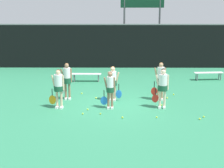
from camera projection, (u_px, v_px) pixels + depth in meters
The scene contains 23 objects.
ground_plane at pixel (112, 104), 14.00m from camera, with size 140.00×140.00×0.00m, color #2D7F56.
fence_windscreen at pixel (113, 46), 22.22m from camera, with size 60.00×0.08×3.12m.
scoreboard at pixel (142, 6), 23.47m from camera, with size 3.27×0.15×5.64m.
bench_courtside at pixel (86, 75), 18.19m from camera, with size 1.74×0.38×0.47m.
bench_far at pixel (209, 73), 18.58m from camera, with size 1.76×0.52×0.47m.
player_0 at pixel (58, 86), 13.16m from camera, with size 0.69×0.41×1.70m.
player_1 at pixel (110, 88), 13.15m from camera, with size 0.63×0.33×1.61m.
player_2 at pixel (163, 85), 13.15m from camera, with size 0.68×0.41×1.74m.
player_3 at pixel (67, 78), 14.48m from camera, with size 0.65×0.36×1.73m.
player_4 at pixel (113, 81), 14.29m from camera, with size 0.65×0.38×1.61m.
player_5 at pixel (160, 78), 14.34m from camera, with size 0.66×0.37×1.78m.
tennis_ball_0 at pixel (200, 119), 12.01m from camera, with size 0.07×0.07×0.07m, color #CCE033.
tennis_ball_1 at pixel (167, 98), 14.81m from camera, with size 0.07×0.07×0.07m, color #CCE033.
tennis_ball_2 at pixel (100, 114), 12.59m from camera, with size 0.06×0.06×0.06m, color #CCE033.
tennis_ball_3 at pixel (88, 109), 13.13m from camera, with size 0.07×0.07×0.07m, color #CCE033.
tennis_ball_4 at pixel (204, 117), 12.24m from camera, with size 0.07×0.07×0.07m, color #CCE033.
tennis_ball_5 at pixel (174, 94), 15.41m from camera, with size 0.07×0.07×0.07m, color #CCE033.
tennis_ball_6 at pixel (162, 105), 13.74m from camera, with size 0.06×0.06×0.06m, color #CCE033.
tennis_ball_7 at pixel (122, 117), 12.16m from camera, with size 0.07×0.07×0.07m, color #CCE033.
tennis_ball_8 at pixel (83, 114), 12.60m from camera, with size 0.07×0.07×0.07m, color #CCE033.
tennis_ball_9 at pixel (82, 93), 15.61m from camera, with size 0.07×0.07×0.07m, color #CCE033.
tennis_ball_10 at pixel (96, 98), 14.81m from camera, with size 0.07×0.07×0.07m, color #CCE033.
tennis_ball_11 at pixel (157, 117), 12.19m from camera, with size 0.07×0.07×0.07m, color #CCE033.
Camera 1 is at (0.09, -13.39, 4.17)m, focal length 50.00 mm.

